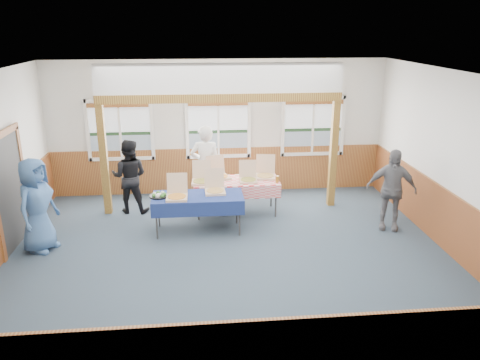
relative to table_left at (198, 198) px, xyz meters
name	(u,v)px	position (x,y,z in m)	size (l,w,h in m)	color
floor	(229,256)	(0.54, -1.15, -0.70)	(8.00, 8.00, 0.00)	#2B3946
ceiling	(228,74)	(0.54, -1.15, 2.50)	(8.00, 8.00, 0.00)	white
wall_back	(218,128)	(0.54, 2.35, 0.90)	(8.00, 8.00, 0.00)	silver
wall_front	(255,278)	(0.54, -4.65, 0.90)	(8.00, 8.00, 0.00)	silver
wall_right	(455,165)	(4.54, -1.15, 0.90)	(8.00, 8.00, 0.00)	silver
wainscot_back	(219,170)	(0.54, 2.33, -0.15)	(7.98, 0.05, 1.10)	brown
wainscot_right	(445,220)	(4.51, -1.15, -0.15)	(0.05, 6.98, 1.10)	brown
cased_opening	(9,191)	(-3.42, -0.25, 0.35)	(0.06, 1.30, 2.10)	#343434
window_left	(120,127)	(-1.76, 2.31, 0.98)	(1.56, 0.10, 1.46)	white
window_mid	(218,125)	(0.54, 2.31, 0.98)	(1.56, 0.10, 1.46)	white
window_right	(313,123)	(2.84, 2.31, 0.98)	(1.56, 0.10, 1.46)	white
post_left	(104,160)	(-1.96, 1.15, 0.50)	(0.15, 0.15, 2.40)	brown
post_right	(333,154)	(3.04, 1.15, 0.50)	(0.15, 0.15, 2.40)	brown
cross_beam	(220,98)	(0.54, 1.15, 1.79)	(5.15, 0.18, 0.18)	brown
table_left	(198,198)	(0.00, 0.00, 0.00)	(1.90, 1.13, 0.76)	#343434
table_right	(236,183)	(0.84, 0.87, 0.00)	(1.93, 1.08, 0.76)	#343434
pizza_box_a	(177,195)	(-0.40, -0.11, 0.13)	(0.41, 0.50, 0.44)	#D8B290
pizza_box_b	(215,189)	(0.35, 0.16, 0.13)	(0.41, 0.49, 0.43)	#D8B290
pizza_box_c	(201,180)	(0.09, 0.78, 0.13)	(0.43, 0.51, 0.43)	#D8B290
pizza_box_d	(219,175)	(0.47, 1.06, 0.13)	(0.55, 0.61, 0.45)	#D8B290
pizza_box_e	(248,178)	(1.09, 0.80, 0.12)	(0.39, 0.47, 0.41)	#D8B290
pizza_box_f	(265,174)	(1.49, 1.02, 0.13)	(0.49, 0.57, 0.46)	#D8B290
veggie_tray	(159,195)	(-0.75, 0.00, 0.09)	(0.37, 0.37, 0.09)	black
drink_glass	(277,179)	(1.69, 0.62, 0.13)	(0.07, 0.07, 0.15)	#9E621A
woman_white	(206,166)	(0.20, 1.40, 0.23)	(0.68, 0.45, 1.86)	silver
woman_black	(129,176)	(-1.46, 1.19, 0.11)	(0.79, 0.62, 1.63)	black
man_blue	(37,205)	(-2.87, -0.54, 0.18)	(0.85, 0.56, 1.75)	#3E669B
person_grey	(391,190)	(3.83, -0.23, 0.13)	(0.97, 0.41, 1.66)	slate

